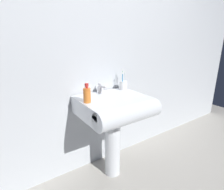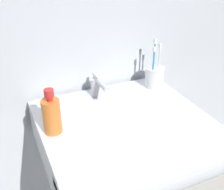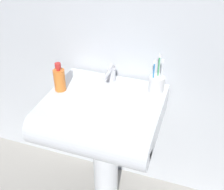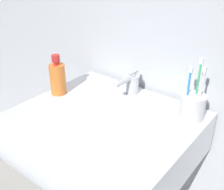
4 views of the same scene
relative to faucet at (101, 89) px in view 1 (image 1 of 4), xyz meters
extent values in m
plane|color=#ADA89E|center=(0.02, -0.17, -0.88)|extent=(6.00, 6.00, 0.00)
cube|color=silver|center=(0.02, 0.12, 0.32)|extent=(5.00, 0.05, 2.40)
cylinder|color=white|center=(0.02, -0.17, -0.55)|extent=(0.15, 0.15, 0.67)
cube|color=white|center=(0.02, -0.17, -0.13)|extent=(0.61, 0.49, 0.16)
cylinder|color=white|center=(0.02, -0.42, -0.13)|extent=(0.61, 0.16, 0.16)
cylinder|color=silver|center=(0.00, 0.01, -0.01)|extent=(0.05, 0.05, 0.08)
cylinder|color=silver|center=(0.00, -0.04, 0.03)|extent=(0.02, 0.12, 0.02)
cube|color=silver|center=(0.00, 0.01, 0.04)|extent=(0.01, 0.06, 0.01)
cylinder|color=white|center=(0.27, -0.02, 0.00)|extent=(0.08, 0.08, 0.09)
cylinder|color=#338CD8|center=(0.25, -0.03, 0.05)|extent=(0.01, 0.01, 0.16)
cube|color=white|center=(0.25, -0.03, 0.13)|extent=(0.01, 0.01, 0.02)
cylinder|color=white|center=(0.29, -0.01, 0.05)|extent=(0.01, 0.01, 0.16)
cube|color=white|center=(0.29, -0.01, 0.14)|extent=(0.01, 0.01, 0.02)
cylinder|color=#3FB266|center=(0.27, 0.00, 0.06)|extent=(0.01, 0.01, 0.18)
cube|color=white|center=(0.27, 0.00, 0.16)|extent=(0.01, 0.01, 0.02)
cylinder|color=orange|center=(-0.23, -0.18, 0.01)|extent=(0.06, 0.06, 0.12)
cylinder|color=red|center=(-0.23, -0.18, 0.08)|extent=(0.02, 0.02, 0.01)
cylinder|color=red|center=(-0.23, -0.18, 0.10)|extent=(0.03, 0.03, 0.03)
camera|label=1|loc=(-0.84, -1.43, 0.44)|focal=28.00mm
camera|label=2|loc=(-0.37, -0.98, 0.53)|focal=45.00mm
camera|label=3|loc=(0.45, -1.31, 0.80)|focal=45.00mm
camera|label=4|loc=(0.56, -0.83, 0.48)|focal=45.00mm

